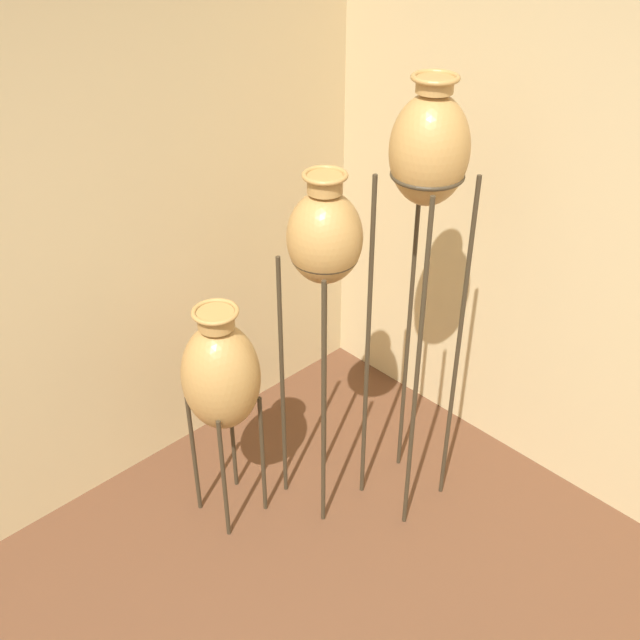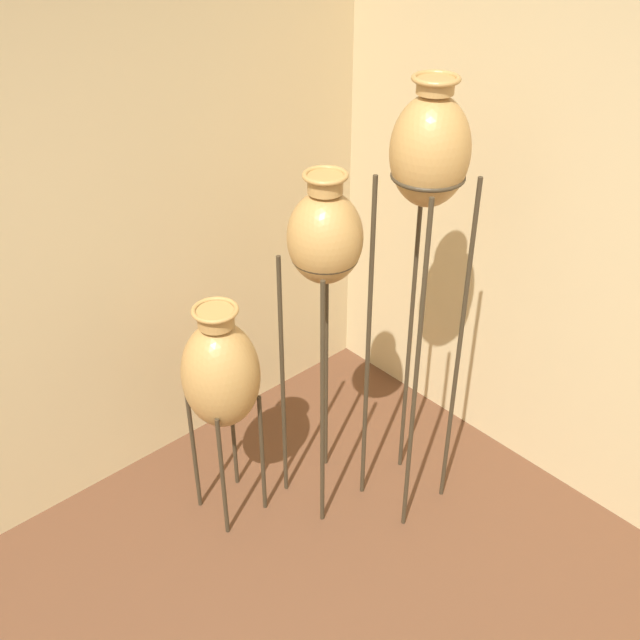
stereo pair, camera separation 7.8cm
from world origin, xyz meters
The scene contains 3 objects.
vase_stand_tall centered at (1.55, 1.13, 1.71)m, with size 0.30×0.30×2.03m.
vase_stand_medium centered at (1.27, 1.40, 1.37)m, with size 0.31×0.31×1.67m.
vase_stand_short centered at (0.87, 1.62, 0.80)m, with size 0.34×0.34×1.13m.
Camera 2 is at (-0.53, -0.56, 2.74)m, focal length 42.00 mm.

